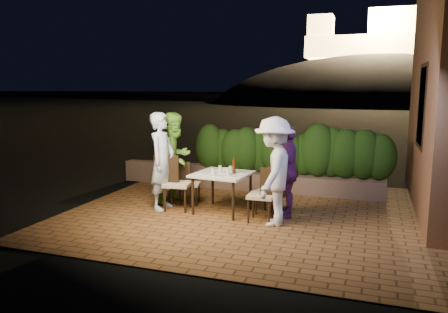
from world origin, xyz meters
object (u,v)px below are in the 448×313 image
at_px(dining_table, 222,193).
at_px(diner_purple, 287,171).
at_px(chair_right_back, 269,190).
at_px(beer_bottle, 234,165).
at_px(parapet_lamp, 173,160).
at_px(diner_green, 175,158).
at_px(diner_white, 274,171).
at_px(chair_left_front, 178,183).
at_px(chair_left_back, 190,183).
at_px(bowl, 225,169).
at_px(diner_blue, 162,161).
at_px(chair_right_front, 261,194).

distance_m(dining_table, diner_purple, 1.29).
bearing_deg(chair_right_back, beer_bottle, 29.01).
relative_size(beer_bottle, parapet_lamp, 2.29).
distance_m(diner_green, diner_purple, 2.37).
height_order(beer_bottle, diner_white, diner_white).
bearing_deg(diner_white, parapet_lamp, -128.56).
relative_size(chair_left_front, chair_left_back, 1.23).
bearing_deg(chair_right_back, bowl, 9.47).
relative_size(chair_left_front, diner_purple, 0.63).
bearing_deg(diner_blue, chair_right_back, -80.40).
relative_size(chair_right_back, parapet_lamp, 6.43).
relative_size(beer_bottle, chair_left_back, 0.37).
height_order(chair_left_back, diner_blue, diner_blue).
bearing_deg(chair_right_front, chair_left_front, -8.11).
bearing_deg(diner_blue, diner_green, -1.78).
distance_m(bowl, diner_white, 1.34).
bearing_deg(chair_right_back, diner_white, 126.34).
height_order(bowl, chair_right_back, chair_right_back).
relative_size(chair_left_back, diner_purple, 0.51).
height_order(dining_table, chair_left_back, chair_left_back).
xyz_separation_m(dining_table, chair_left_front, (-0.86, -0.13, 0.15)).
bearing_deg(dining_table, chair_left_front, -171.15).
bearing_deg(parapet_lamp, diner_white, -38.41).
height_order(chair_right_back, parapet_lamp, chair_right_back).
relative_size(dining_table, bowl, 5.72).
bearing_deg(chair_right_back, diner_purple, -172.40).
relative_size(chair_right_back, diner_white, 0.48).
xyz_separation_m(chair_left_back, diner_white, (1.90, -0.77, 0.50)).
xyz_separation_m(diner_blue, parapet_lamp, (-0.82, 2.17, -0.37)).
height_order(chair_right_front, diner_blue, diner_blue).
bearing_deg(chair_left_front, dining_table, 1.37).
height_order(bowl, diner_white, diner_white).
bearing_deg(chair_left_back, bowl, -17.40).
height_order(chair_left_front, chair_right_back, chair_left_front).
height_order(beer_bottle, diner_green, diner_green).
height_order(dining_table, chair_right_front, chair_right_front).
height_order(dining_table, diner_green, diner_green).
xyz_separation_m(chair_right_front, diner_purple, (0.37, 0.44, 0.36)).
distance_m(chair_right_front, parapet_lamp, 3.65).
bearing_deg(beer_bottle, chair_left_back, 163.32).
bearing_deg(bowl, dining_table, -81.36).
height_order(diner_white, parapet_lamp, diner_white).
distance_m(diner_blue, diner_green, 0.55).
xyz_separation_m(chair_right_front, diner_white, (0.25, -0.12, 0.45)).
relative_size(chair_left_front, diner_blue, 0.56).
bearing_deg(chair_left_front, diner_blue, 179.99).
xyz_separation_m(chair_left_front, chair_right_front, (1.69, -0.19, -0.05)).
bearing_deg(diner_white, diner_purple, 167.65).
relative_size(chair_right_front, parapet_lamp, 6.87).
relative_size(chair_left_back, diner_green, 0.46).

